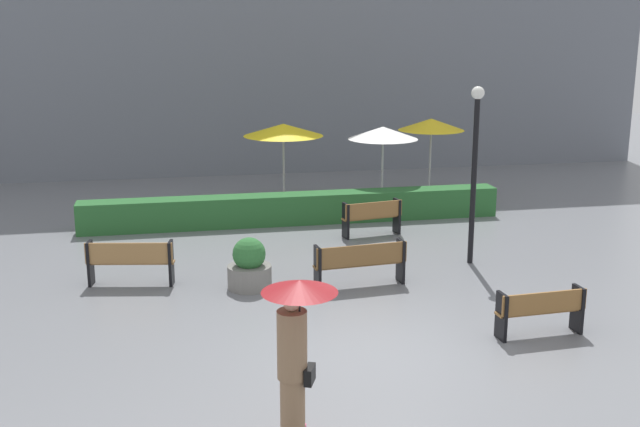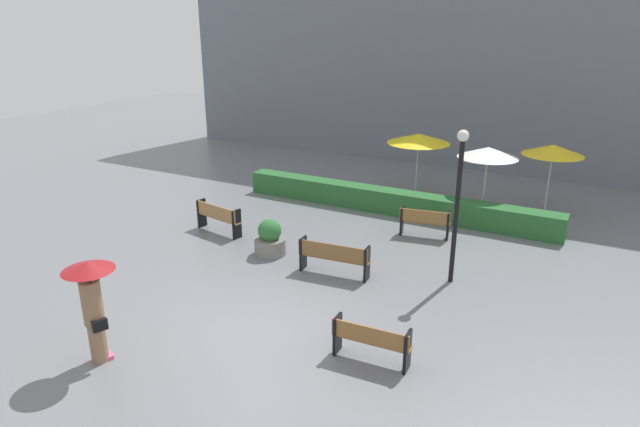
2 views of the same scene
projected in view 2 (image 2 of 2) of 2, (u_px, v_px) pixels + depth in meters
ground_plane at (255, 327)px, 11.80m from camera, size 60.00×60.00×0.00m
bench_near_right at (371, 340)px, 10.44m from camera, size 1.56×0.43×0.81m
bench_back_row at (425, 221)px, 16.53m from camera, size 1.55×0.60×0.88m
bench_mid_center at (334, 256)px, 14.03m from camera, size 1.91×0.54×0.90m
bench_far_left at (218, 216)px, 16.86m from camera, size 1.77×0.63×0.91m
pedestrian_with_umbrella at (92, 299)px, 10.16m from camera, size 0.95×0.95×2.13m
planter_pot at (270, 239)px, 15.33m from camera, size 0.88×0.88×1.04m
lamp_post at (458, 192)px, 13.07m from camera, size 0.28×0.28×3.88m
patio_umbrella_yellow at (419, 138)px, 19.95m from camera, size 2.30×2.30×2.36m
patio_umbrella_white at (488, 153)px, 17.97m from camera, size 1.99×1.99×2.33m
patio_umbrella_yellow_far at (553, 150)px, 18.15m from camera, size 2.00×2.00×2.36m
hedge_strip at (392, 202)px, 18.69m from camera, size 11.09×0.70×0.79m
building_facade at (466, 39)px, 23.21m from camera, size 28.00×1.20×11.00m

